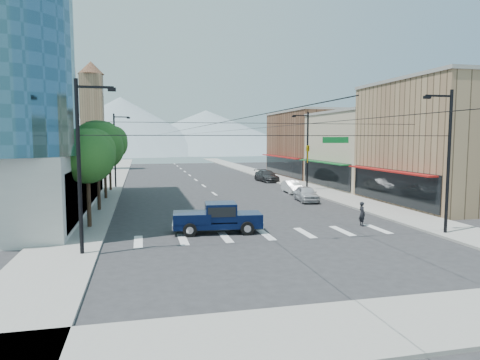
{
  "coord_description": "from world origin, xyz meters",
  "views": [
    {
      "loc": [
        -7.75,
        -23.79,
        6.05
      ],
      "look_at": [
        -0.69,
        6.57,
        3.0
      ],
      "focal_mm": 32.0,
      "sensor_mm": 36.0,
      "label": 1
    }
  ],
  "objects": [
    {
      "name": "ground",
      "position": [
        0.0,
        0.0,
        0.0
      ],
      "size": [
        160.0,
        160.0,
        0.0
      ],
      "primitive_type": "plane",
      "color": "#28282B",
      "rests_on": "ground"
    },
    {
      "name": "sidewalk_left",
      "position": [
        -12.0,
        40.0,
        0.07
      ],
      "size": [
        4.0,
        120.0,
        0.15
      ],
      "primitive_type": "cube",
      "color": "gray",
      "rests_on": "ground"
    },
    {
      "name": "sidewalk_right",
      "position": [
        12.0,
        40.0,
        0.07
      ],
      "size": [
        4.0,
        120.0,
        0.15
      ],
      "primitive_type": "cube",
      "color": "gray",
      "rests_on": "ground"
    },
    {
      "name": "sidewalk_cross",
      "position": [
        0.0,
        -12.0,
        0.07
      ],
      "size": [
        28.0,
        4.0,
        0.15
      ],
      "primitive_type": "cube",
      "color": "gray",
      "rests_on": "ground"
    },
    {
      "name": "shop_near",
      "position": [
        20.0,
        10.0,
        5.5
      ],
      "size": [
        12.0,
        14.0,
        11.0
      ],
      "primitive_type": "cube",
      "color": "#8C6B4C",
      "rests_on": "ground"
    },
    {
      "name": "shop_mid",
      "position": [
        20.0,
        24.0,
        4.5
      ],
      "size": [
        12.0,
        14.0,
        9.0
      ],
      "primitive_type": "cube",
      "color": "tan",
      "rests_on": "ground"
    },
    {
      "name": "shop_far",
      "position": [
        20.0,
        40.0,
        5.0
      ],
      "size": [
        12.0,
        18.0,
        10.0
      ],
      "primitive_type": "cube",
      "color": "brown",
      "rests_on": "ground"
    },
    {
      "name": "clock_tower",
      "position": [
        -16.5,
        62.0,
        10.64
      ],
      "size": [
        4.8,
        4.8,
        20.4
      ],
      "color": "#8C6B4C",
      "rests_on": "ground"
    },
    {
      "name": "mountain_left",
      "position": [
        -15.0,
        150.0,
        11.0
      ],
      "size": [
        80.0,
        80.0,
        22.0
      ],
      "primitive_type": "cone",
      "color": "gray",
      "rests_on": "ground"
    },
    {
      "name": "mountain_right",
      "position": [
        20.0,
        160.0,
        9.0
      ],
      "size": [
        90.0,
        90.0,
        18.0
      ],
      "primitive_type": "cone",
      "color": "gray",
      "rests_on": "ground"
    },
    {
      "name": "tree_near",
      "position": [
        -11.07,
        6.1,
        4.99
      ],
      "size": [
        3.65,
        3.64,
        6.71
      ],
      "color": "black",
      "rests_on": "ground"
    },
    {
      "name": "tree_midnear",
      "position": [
        -11.07,
        13.1,
        5.59
      ],
      "size": [
        4.09,
        4.09,
        7.52
      ],
      "color": "black",
      "rests_on": "ground"
    },
    {
      "name": "tree_midfar",
      "position": [
        -11.07,
        20.1,
        4.99
      ],
      "size": [
        3.65,
        3.64,
        6.71
      ],
      "color": "black",
      "rests_on": "ground"
    },
    {
      "name": "tree_far",
      "position": [
        -11.07,
        27.1,
        5.59
      ],
      "size": [
        4.09,
        4.09,
        7.52
      ],
      "color": "black",
      "rests_on": "ground"
    },
    {
      "name": "signal_rig",
      "position": [
        0.19,
        -1.0,
        4.64
      ],
      "size": [
        21.8,
        0.2,
        9.0
      ],
      "color": "black",
      "rests_on": "ground"
    },
    {
      "name": "lamp_pole_nw",
      "position": [
        -10.67,
        30.0,
        4.94
      ],
      "size": [
        2.0,
        0.25,
        9.0
      ],
      "color": "black",
      "rests_on": "ground"
    },
    {
      "name": "lamp_pole_ne",
      "position": [
        10.67,
        22.0,
        4.94
      ],
      "size": [
        2.0,
        0.25,
        9.0
      ],
      "color": "black",
      "rests_on": "ground"
    },
    {
      "name": "pickup_truck",
      "position": [
        -3.06,
        2.88,
        1.01
      ],
      "size": [
        5.89,
        2.66,
        1.94
      ],
      "rotation": [
        0.0,
        0.0,
        -0.1
      ],
      "color": "black",
      "rests_on": "ground"
    },
    {
      "name": "pedestrian",
      "position": [
        7.07,
        2.68,
        0.85
      ],
      "size": [
        0.42,
        0.63,
        1.69
      ],
      "primitive_type": "imported",
      "rotation": [
        0.0,
        0.0,
        1.55
      ],
      "color": "black",
      "rests_on": "ground"
    },
    {
      "name": "parked_car_near",
      "position": [
        7.64,
        14.38,
        0.74
      ],
      "size": [
        2.2,
        4.52,
        1.49
      ],
      "primitive_type": "imported",
      "rotation": [
        0.0,
        0.0,
        -0.1
      ],
      "color": "silver",
      "rests_on": "ground"
    },
    {
      "name": "parked_car_mid",
      "position": [
        8.53,
        20.72,
        0.68
      ],
      "size": [
        1.61,
        4.19,
        1.36
      ],
      "primitive_type": "imported",
      "rotation": [
        0.0,
        0.0,
        -0.04
      ],
      "color": "white",
      "rests_on": "ground"
    },
    {
      "name": "parked_car_far",
      "position": [
        9.4,
        33.51,
        0.79
      ],
      "size": [
        2.65,
        5.62,
        1.58
      ],
      "primitive_type": "imported",
      "rotation": [
        0.0,
        0.0,
        0.08
      ],
      "color": "#313133",
      "rests_on": "ground"
    }
  ]
}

